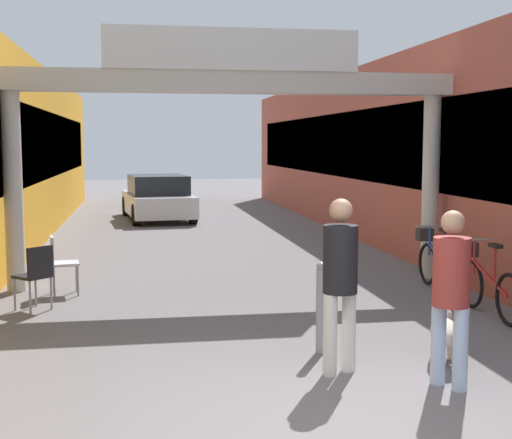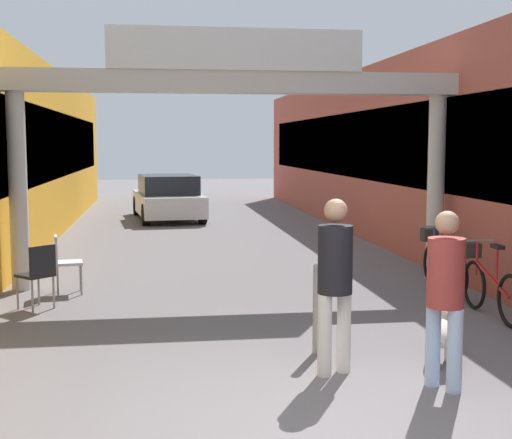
% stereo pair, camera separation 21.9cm
% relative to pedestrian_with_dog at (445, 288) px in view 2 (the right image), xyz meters
% --- Properties ---
extents(ground_plane, '(80.00, 80.00, 0.00)m').
position_rel_pedestrian_with_dog_xyz_m(ground_plane, '(-1.35, -0.82, -0.95)').
color(ground_plane, slate).
extents(storefront_right, '(3.00, 26.00, 4.04)m').
position_rel_pedestrian_with_dog_xyz_m(storefront_right, '(3.74, 10.18, 1.08)').
color(storefront_right, '#B25142').
rests_on(storefront_right, ground_plane).
extents(arcade_sign_gateway, '(7.40, 0.47, 4.03)m').
position_rel_pedestrian_with_dog_xyz_m(arcade_sign_gateway, '(-1.35, 5.16, 1.90)').
color(arcade_sign_gateway, beige).
rests_on(arcade_sign_gateway, ground_plane).
extents(pedestrian_with_dog, '(0.47, 0.47, 1.66)m').
position_rel_pedestrian_with_dog_xyz_m(pedestrian_with_dog, '(0.00, 0.00, 0.00)').
color(pedestrian_with_dog, '#A5BFE0').
rests_on(pedestrian_with_dog, ground_plane).
extents(pedestrian_companion, '(0.45, 0.45, 1.74)m').
position_rel_pedestrian_with_dog_xyz_m(pedestrian_companion, '(-0.89, 0.57, 0.05)').
color(pedestrian_companion, silver).
rests_on(pedestrian_companion, ground_plane).
extents(dog_on_leash, '(0.47, 0.77, 0.54)m').
position_rel_pedestrian_with_dog_xyz_m(dog_on_leash, '(0.28, 0.73, -0.61)').
color(dog_on_leash, beige).
rests_on(dog_on_leash, ground_plane).
extents(bicycle_red_second, '(0.46, 1.69, 0.98)m').
position_rel_pedestrian_with_dog_xyz_m(bicycle_red_second, '(1.69, 2.60, -0.51)').
color(bicycle_red_second, black).
rests_on(bicycle_red_second, ground_plane).
extents(bicycle_blue_third, '(0.46, 1.69, 0.98)m').
position_rel_pedestrian_with_dog_xyz_m(bicycle_blue_third, '(1.74, 4.25, -0.51)').
color(bicycle_blue_third, black).
rests_on(bicycle_blue_third, ground_plane).
extents(bollard_post_metal, '(0.10, 0.10, 1.00)m').
position_rel_pedestrian_with_dog_xyz_m(bollard_post_metal, '(-0.90, 1.26, -0.44)').
color(bollard_post_metal, gray).
rests_on(bollard_post_metal, ground_plane).
extents(cafe_chair_black_nearer, '(0.57, 0.57, 0.89)m').
position_rel_pedestrian_with_dog_xyz_m(cafe_chair_black_nearer, '(-4.21, 3.78, -0.41)').
color(cafe_chair_black_nearer, gray).
rests_on(cafe_chair_black_nearer, ground_plane).
extents(cafe_chair_aluminium_farther, '(0.45, 0.45, 0.89)m').
position_rel_pedestrian_with_dog_xyz_m(cafe_chair_aluminium_farther, '(-4.01, 4.80, -0.41)').
color(cafe_chair_aluminium_farther, gray).
rests_on(cafe_chair_aluminium_farther, ground_plane).
extents(parked_car_white, '(2.17, 4.17, 1.33)m').
position_rel_pedestrian_with_dog_xyz_m(parked_car_white, '(-2.27, 15.21, -0.30)').
color(parked_car_white, silver).
rests_on(parked_car_white, ground_plane).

